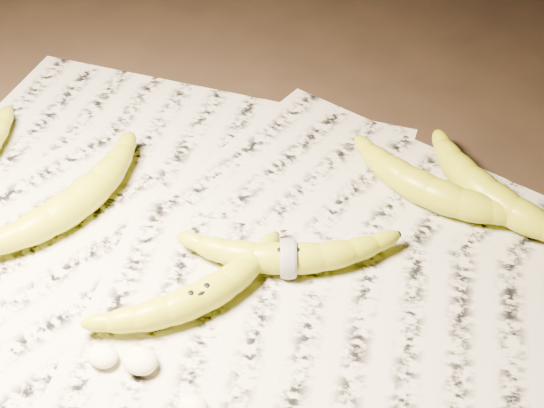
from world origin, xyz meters
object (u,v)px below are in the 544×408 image
at_px(banana_center, 199,296).
at_px(banana_upper_b, 489,193).
at_px(banana_left_b, 76,200).
at_px(banana_taped, 288,256).
at_px(banana_upper_a, 431,189).

xyz_separation_m(banana_center, banana_upper_b, (0.24, 0.26, 0.00)).
bearing_deg(banana_left_b, banana_taped, -72.21).
bearing_deg(banana_upper_b, banana_left_b, -124.30).
relative_size(banana_left_b, banana_upper_a, 1.04).
distance_m(banana_left_b, banana_center, 0.20).
relative_size(banana_left_b, banana_center, 1.11).
xyz_separation_m(banana_left_b, banana_center, (0.19, -0.07, -0.00)).
xyz_separation_m(banana_center, banana_upper_a, (0.17, 0.24, 0.00)).
height_order(banana_left_b, banana_upper_a, banana_left_b).
bearing_deg(banana_upper_a, banana_left_b, -141.63).
xyz_separation_m(banana_center, banana_taped, (0.06, 0.08, -0.00)).
bearing_deg(banana_center, banana_left_b, 105.26).
height_order(banana_left_b, banana_center, banana_left_b).
bearing_deg(banana_taped, banana_upper_b, 22.15).
distance_m(banana_taped, banana_upper_b, 0.25).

